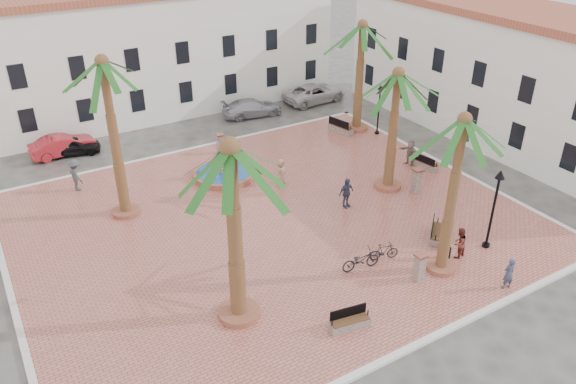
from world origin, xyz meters
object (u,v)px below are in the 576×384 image
at_px(cyclist_a, 509,273).
at_px(cyclist_b, 459,243).
at_px(palm_sw, 231,171).
at_px(bollard_se, 419,267).
at_px(bench_s, 350,323).
at_px(bicycle_a, 361,260).
at_px(pedestrian_fountain_b, 346,193).
at_px(car_black, 72,146).
at_px(car_red, 63,145).
at_px(bollard_n, 220,143).
at_px(palm_ne, 362,38).
at_px(bollard_e, 417,180).
at_px(litter_bin, 447,254).
at_px(pedestrian_east, 410,152).
at_px(car_white, 315,93).
at_px(palm_e, 397,88).
at_px(bicycle_b, 384,252).
at_px(palm_s, 462,137).
at_px(lamppost_s, 496,196).
at_px(bench_ne, 340,128).
at_px(car_silver, 252,108).
at_px(bench_se, 436,234).
at_px(palm_nw, 105,79).
at_px(pedestrian_north, 76,175).
at_px(lamppost_e, 379,101).
at_px(fountain, 224,173).
at_px(bench_e, 425,164).

height_order(cyclist_a, cyclist_b, cyclist_b).
height_order(palm_sw, bollard_se, palm_sw).
xyz_separation_m(bench_s, bicycle_a, (2.81, 2.97, 0.25)).
bearing_deg(bollard_se, pedestrian_fountain_b, 81.33).
relative_size(car_black, car_red, 0.85).
bearing_deg(bollard_n, pedestrian_fountain_b, -73.54).
height_order(palm_ne, cyclist_a, palm_ne).
height_order(bench_s, bollard_e, bollard_e).
xyz_separation_m(bollard_e, litter_bin, (-3.26, -5.79, -0.48)).
bearing_deg(pedestrian_east, bollard_se, -44.40).
relative_size(bollard_n, car_red, 0.32).
xyz_separation_m(palm_ne, bollard_se, (-8.45, -15.86, -5.95)).
bearing_deg(car_white, bicycle_a, 148.98).
xyz_separation_m(palm_e, bicycle_b, (-4.92, -5.59, -5.70)).
bearing_deg(car_black, pedestrian_fountain_b, -129.70).
xyz_separation_m(palm_s, lamppost_s, (3.26, 0.20, -3.83)).
bearing_deg(pedestrian_east, palm_s, -38.72).
bearing_deg(palm_s, bench_s, -170.44).
height_order(bench_ne, car_red, car_red).
bearing_deg(pedestrian_fountain_b, bollard_e, -16.08).
height_order(cyclist_b, car_silver, cyclist_b).
xyz_separation_m(bench_ne, bollard_e, (-1.56, -9.70, 0.50)).
height_order(cyclist_a, car_silver, cyclist_a).
distance_m(bench_s, car_white, 27.44).
bearing_deg(bench_se, car_white, 31.37).
distance_m(palm_nw, lamppost_s, 19.66).
distance_m(palm_sw, bollard_se, 10.33).
bearing_deg(pedestrian_north, lamppost_s, -148.43).
relative_size(bicycle_a, car_black, 0.53).
bearing_deg(palm_ne, lamppost_e, -62.31).
xyz_separation_m(lamppost_s, cyclist_b, (-1.89, 0.11, -2.09)).
relative_size(bollard_se, car_red, 0.33).
relative_size(palm_ne, pedestrian_north, 4.08).
height_order(fountain, bollard_e, fountain).
distance_m(bench_ne, cyclist_a, 18.92).
bearing_deg(bench_se, car_black, 81.70).
bearing_deg(fountain, bicycle_a, -83.19).
height_order(bollard_se, car_black, bollard_se).
height_order(bollard_e, car_black, bollard_e).
relative_size(bollard_e, pedestrian_fountain_b, 0.88).
bearing_deg(car_silver, palm_sw, 159.23).
bearing_deg(pedestrian_north, palm_nw, -171.16).
relative_size(bollard_se, car_black, 0.38).
bearing_deg(palm_sw, litter_bin, -8.54).
distance_m(palm_e, bench_ne, 10.49).
height_order(palm_nw, car_black, palm_nw).
bearing_deg(bench_s, car_white, 69.23).
height_order(bench_e, bicycle_b, bench_e).
xyz_separation_m(bench_e, lamppost_e, (0.91, 5.99, 2.25)).
height_order(palm_nw, lamppost_s, palm_nw).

